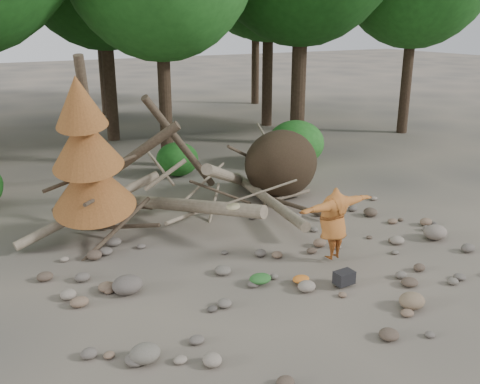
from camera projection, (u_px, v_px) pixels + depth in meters
ground at (288, 274)px, 11.05m from camera, size 120.00×120.00×0.00m
deadfall_pile at (265, 168)px, 15.20m from camera, size 8.55×5.24×3.30m
dead_conifer at (88, 157)px, 11.75m from camera, size 2.06×2.16×4.35m
bush_mid at (177, 159)px, 17.72m from camera, size 1.40×1.40×1.12m
bush_right at (296, 143)px, 18.91m from camera, size 2.00×2.00×1.60m
frisbee_thrower at (333, 223)px, 11.37m from camera, size 3.52×0.64×1.60m
backpack at (344, 280)px, 10.49m from camera, size 0.40×0.27×0.26m
cloth_green at (260, 281)px, 10.56m from camera, size 0.45×0.38×0.17m
cloth_orange at (301, 281)px, 10.59m from camera, size 0.35×0.29×0.13m
boulder_front_left at (145, 353)px, 8.19m from camera, size 0.48×0.44×0.29m
boulder_front_right at (412, 301)px, 9.71m from camera, size 0.49×0.44×0.29m
boulder_mid_right at (435, 232)px, 12.72m from camera, size 0.58×0.52×0.35m
boulder_mid_left at (127, 285)px, 10.22m from camera, size 0.59×0.53×0.35m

